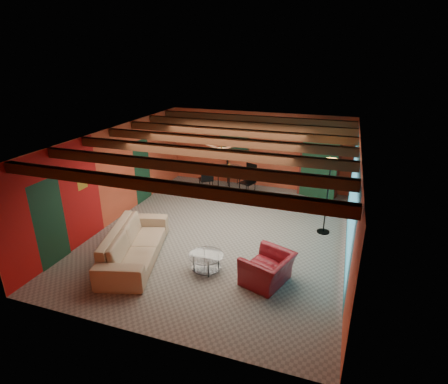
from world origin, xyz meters
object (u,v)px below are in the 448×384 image
at_px(armchair, 268,269).
at_px(potted_plant, 323,127).
at_px(vase, 229,157).
at_px(floor_lamp, 327,197).
at_px(coffee_table, 206,262).
at_px(armoire, 319,166).
at_px(sofa, 135,244).
at_px(dining_table, 229,175).

bearing_deg(armchair, potted_plant, -166.46).
bearing_deg(vase, floor_lamp, -32.51).
bearing_deg(armchair, vase, -134.12).
bearing_deg(coffee_table, armoire, 70.39).
height_order(sofa, dining_table, dining_table).
xyz_separation_m(armchair, dining_table, (-2.49, 4.96, 0.23)).
relative_size(armchair, floor_lamp, 0.49).
bearing_deg(potted_plant, armchair, -95.67).
distance_m(sofa, dining_table, 5.11).
height_order(dining_table, potted_plant, potted_plant).
height_order(coffee_table, potted_plant, potted_plant).
distance_m(dining_table, potted_plant, 3.57).
height_order(armoire, vase, armoire).
height_order(sofa, floor_lamp, floor_lamp).
relative_size(coffee_table, floor_lamp, 0.38).
xyz_separation_m(armoire, potted_plant, (0.00, 0.00, 1.32)).
distance_m(coffee_table, armoire, 5.87).
relative_size(coffee_table, armoire, 0.38).
distance_m(armchair, dining_table, 5.56).
bearing_deg(armoire, vase, -149.95).
height_order(sofa, armchair, sofa).
bearing_deg(floor_lamp, sofa, -145.68).
relative_size(sofa, vase, 14.56).
bearing_deg(dining_table, armchair, -63.33).
bearing_deg(dining_table, vase, 0.00).
relative_size(floor_lamp, vase, 11.11).
bearing_deg(dining_table, floor_lamp, -32.51).
relative_size(armchair, dining_table, 0.47).
distance_m(dining_table, floor_lamp, 4.14).
relative_size(armchair, coffee_table, 1.30).
xyz_separation_m(dining_table, floor_lamp, (3.47, -2.21, 0.48)).
bearing_deg(floor_lamp, armoire, 99.01).
height_order(floor_lamp, potted_plant, potted_plant).
bearing_deg(dining_table, coffee_table, -77.67).
distance_m(dining_table, vase, 0.66).
height_order(coffee_table, floor_lamp, floor_lamp).
bearing_deg(dining_table, sofa, -97.93).
bearing_deg(vase, coffee_table, -77.67).
relative_size(sofa, coffee_table, 3.45).
height_order(armchair, vase, vase).
relative_size(armchair, potted_plant, 1.96).
xyz_separation_m(armoire, floor_lamp, (0.43, -2.72, -0.01)).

